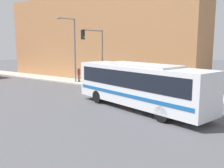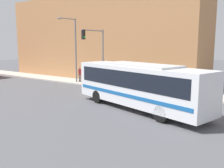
{
  "view_description": "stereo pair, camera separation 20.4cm",
  "coord_description": "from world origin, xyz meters",
  "px_view_note": "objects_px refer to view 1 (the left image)",
  "views": [
    {
      "loc": [
        -15.76,
        -5.89,
        4.54
      ],
      "look_at": [
        0.25,
        5.42,
        1.38
      ],
      "focal_mm": 40.0,
      "sensor_mm": 36.0,
      "label": 1
    },
    {
      "loc": [
        -15.64,
        -6.06,
        4.54
      ],
      "look_at": [
        0.25,
        5.42,
        1.38
      ],
      "focal_mm": 40.0,
      "sensor_mm": 36.0,
      "label": 2
    }
  ],
  "objects_px": {
    "pedestrian_near_corner": "(79,74)",
    "city_bus": "(139,83)",
    "fire_hydrant": "(166,89)",
    "traffic_light_pole": "(96,48)",
    "street_lamp": "(73,45)"
  },
  "relations": [
    {
      "from": "pedestrian_near_corner",
      "to": "city_bus",
      "type": "bearing_deg",
      "value": -119.09
    },
    {
      "from": "city_bus",
      "to": "fire_hydrant",
      "type": "distance_m",
      "value": 6.02
    },
    {
      "from": "traffic_light_pole",
      "to": "street_lamp",
      "type": "height_order",
      "value": "street_lamp"
    },
    {
      "from": "fire_hydrant",
      "to": "street_lamp",
      "type": "height_order",
      "value": "street_lamp"
    },
    {
      "from": "traffic_light_pole",
      "to": "street_lamp",
      "type": "relative_size",
      "value": 0.81
    },
    {
      "from": "city_bus",
      "to": "pedestrian_near_corner",
      "type": "xyz_separation_m",
      "value": [
        6.46,
        11.6,
        -0.85
      ]
    },
    {
      "from": "city_bus",
      "to": "fire_hydrant",
      "type": "xyz_separation_m",
      "value": [
        5.85,
        0.47,
        -1.32
      ]
    },
    {
      "from": "pedestrian_near_corner",
      "to": "street_lamp",
      "type": "bearing_deg",
      "value": 163.55
    },
    {
      "from": "street_lamp",
      "to": "traffic_light_pole",
      "type": "bearing_deg",
      "value": -101.18
    },
    {
      "from": "fire_hydrant",
      "to": "street_lamp",
      "type": "distance_m",
      "value": 12.01
    },
    {
      "from": "traffic_light_pole",
      "to": "pedestrian_near_corner",
      "type": "xyz_separation_m",
      "value": [
        1.51,
        3.82,
        -3.13
      ]
    },
    {
      "from": "city_bus",
      "to": "street_lamp",
      "type": "xyz_separation_m",
      "value": [
        5.74,
        11.82,
        2.6
      ]
    },
    {
      "from": "traffic_light_pole",
      "to": "pedestrian_near_corner",
      "type": "bearing_deg",
      "value": 68.36
    },
    {
      "from": "fire_hydrant",
      "to": "traffic_light_pole",
      "type": "bearing_deg",
      "value": 97.07
    },
    {
      "from": "city_bus",
      "to": "street_lamp",
      "type": "height_order",
      "value": "street_lamp"
    }
  ]
}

